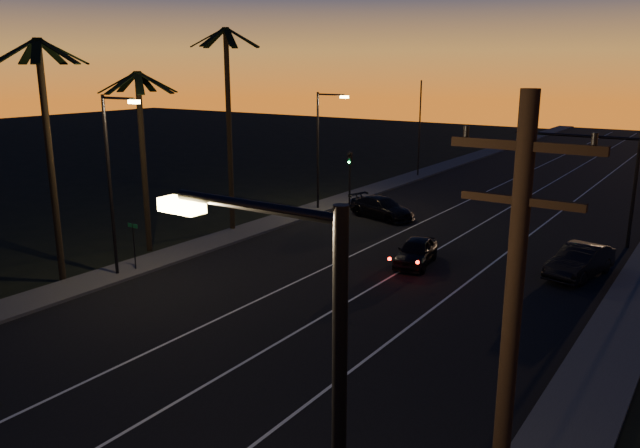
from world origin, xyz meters
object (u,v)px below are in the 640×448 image
Objects in this scene: utility_pole at (506,392)px; right_car at (580,261)px; lead_car at (416,252)px; cross_car at (382,208)px; signal_mast at (593,163)px.

right_car is (-3.31, 22.97, -4.51)m from utility_pole.
utility_pole reaches higher than lead_car.
utility_pole is 33.60m from cross_car.
signal_mast is (-4.46, 29.99, -0.53)m from utility_pole.
lead_car is at bearing -159.66° from right_car.
signal_mast is 13.71m from cross_car.
right_car is 0.94× the size of cross_car.
lead_car is at bearing -51.66° from cross_car.
utility_pole is 1.98× the size of right_car.
right_car reaches higher than lead_car.
signal_mast is 8.15m from right_car.
right_car is (1.16, -7.02, -3.98)m from signal_mast.
right_car is at bearing 20.34° from lead_car.
lead_car is 0.97× the size of right_car.
lead_car is at bearing 118.57° from utility_pole.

